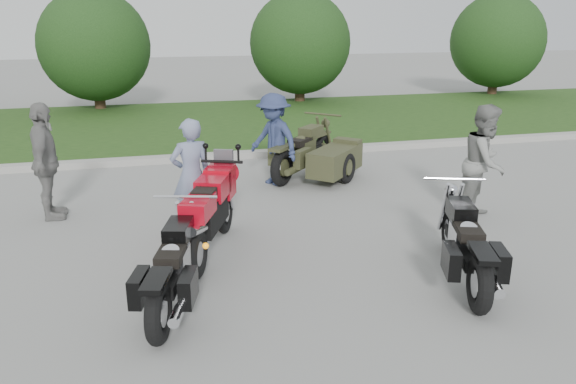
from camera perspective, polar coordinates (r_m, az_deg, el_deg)
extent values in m
plane|color=gray|center=(7.33, -1.05, -7.89)|extent=(80.00, 80.00, 0.00)
cube|color=#A09E97|center=(12.91, -7.16, 3.62)|extent=(60.00, 0.30, 0.15)
cube|color=#395E20|center=(16.95, -8.97, 6.84)|extent=(60.00, 8.00, 0.14)
cylinder|color=#3F2B1C|center=(20.17, -18.62, 9.36)|extent=(0.36, 0.36, 1.20)
sphere|color=#1A3513|center=(20.03, -19.07, 13.88)|extent=(3.60, 3.60, 3.60)
cylinder|color=#3F2B1C|center=(20.85, 1.21, 10.49)|extent=(0.36, 0.36, 1.20)
sphere|color=#1A3513|center=(20.72, 1.23, 14.89)|extent=(3.60, 3.60, 3.60)
cylinder|color=#3F2B1C|center=(24.22, 20.10, 10.44)|extent=(0.36, 0.36, 1.20)
sphere|color=#1A3513|center=(24.11, 20.51, 14.20)|extent=(3.60, 3.60, 3.60)
torus|color=black|center=(7.05, -9.49, -6.20)|extent=(0.44, 0.71, 0.68)
torus|color=black|center=(8.48, -6.46, -2.00)|extent=(0.36, 0.66, 0.66)
cube|color=black|center=(7.61, -8.02, -2.17)|extent=(0.65, 1.03, 0.38)
cube|color=#B60717|center=(7.75, -7.64, 0.51)|extent=(0.57, 0.70, 0.29)
cube|color=#B60717|center=(7.08, -9.14, -1.58)|extent=(0.53, 0.68, 0.24)
cube|color=black|center=(7.38, -8.42, -0.05)|extent=(0.41, 0.46, 0.11)
cube|color=#B60717|center=(8.14, -6.90, 1.05)|extent=(0.51, 0.55, 0.44)
cylinder|color=silver|center=(6.89, -10.39, -3.76)|extent=(0.30, 0.52, 0.24)
cylinder|color=silver|center=(6.85, -9.16, -3.83)|extent=(0.30, 0.52, 0.24)
torus|color=black|center=(5.83, -13.01, -11.85)|extent=(0.33, 0.68, 0.66)
torus|color=black|center=(7.25, -10.06, -5.80)|extent=(0.28, 0.63, 0.62)
cube|color=black|center=(6.49, -11.41, -7.80)|extent=(0.51, 1.18, 0.14)
cube|color=silver|center=(6.46, -11.45, -7.17)|extent=(0.40, 0.50, 0.34)
cube|color=black|center=(6.61, -11.07, -3.97)|extent=(0.40, 0.59, 0.21)
cube|color=black|center=(6.26, -11.82, -6.27)|extent=(0.39, 0.54, 0.12)
cube|color=black|center=(5.67, -13.25, -8.75)|extent=(0.35, 0.57, 0.06)
cylinder|color=silver|center=(6.22, -10.38, -10.33)|extent=(0.37, 1.06, 0.10)
torus|color=black|center=(6.55, 18.90, -8.83)|extent=(0.38, 0.71, 0.69)
torus|color=black|center=(8.05, 16.09, -3.73)|extent=(0.32, 0.65, 0.65)
cube|color=black|center=(7.26, 17.41, -5.36)|extent=(0.60, 1.22, 0.14)
cube|color=silver|center=(7.23, 17.47, -4.76)|extent=(0.43, 0.53, 0.35)
cube|color=black|center=(7.41, 17.17, -1.84)|extent=(0.45, 0.62, 0.22)
cube|color=black|center=(7.02, 17.86, -3.85)|extent=(0.43, 0.57, 0.12)
cube|color=black|center=(6.40, 19.22, -5.89)|extent=(0.39, 0.60, 0.06)
cylinder|color=silver|center=(7.04, 19.37, -7.53)|extent=(0.45, 1.09, 0.10)
torus|color=black|center=(10.74, -0.59, 2.51)|extent=(0.63, 0.66, 0.73)
torus|color=black|center=(12.27, 3.52, 4.28)|extent=(0.57, 0.59, 0.69)
cube|color=black|center=(11.47, 1.60, 3.92)|extent=(1.06, 1.10, 0.15)
cube|color=#3A3C23|center=(11.45, 1.61, 4.34)|extent=(0.57, 0.57, 0.38)
cube|color=#3A3C23|center=(11.67, 2.36, 6.10)|extent=(0.63, 0.64, 0.24)
cube|color=black|center=(11.27, 1.23, 5.14)|extent=(0.59, 0.60, 0.13)
cube|color=#3A3C23|center=(10.64, -0.60, 4.52)|extent=(0.58, 0.59, 0.06)
cylinder|color=#3A3C23|center=(11.10, 1.58, 2.65)|extent=(0.89, 0.94, 0.11)
cube|color=#3A3C23|center=(11.06, 4.81, 3.24)|extent=(1.39, 1.42, 0.48)
torus|color=black|center=(10.99, 6.07, 2.42)|extent=(0.51, 0.53, 0.60)
imported|color=#7782A2|center=(8.52, -9.80, 1.69)|extent=(0.70, 0.54, 1.72)
imported|color=gray|center=(9.44, 19.36, 2.87)|extent=(1.13, 1.12, 1.84)
imported|color=navy|center=(10.76, -1.45, 5.36)|extent=(1.16, 1.31, 1.76)
imported|color=gray|center=(9.64, -23.39, 2.81)|extent=(0.48, 1.11, 1.87)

